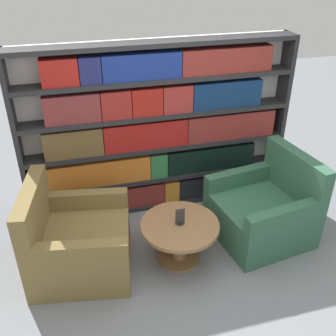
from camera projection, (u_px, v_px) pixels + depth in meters
ground_plane at (189, 270)px, 3.96m from camera, size 14.00×14.00×0.00m
bookshelf at (158, 132)px, 4.53m from camera, size 3.10×0.30×2.00m
armchair_left at (76, 243)px, 3.86m from camera, size 1.08×1.07×0.95m
armchair_right at (264, 211)px, 4.31m from camera, size 1.07×1.06×0.95m
coffee_table at (180, 234)px, 3.95m from camera, size 0.79×0.79×0.46m
table_sign at (180, 218)px, 3.84m from camera, size 0.09×0.06×0.18m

